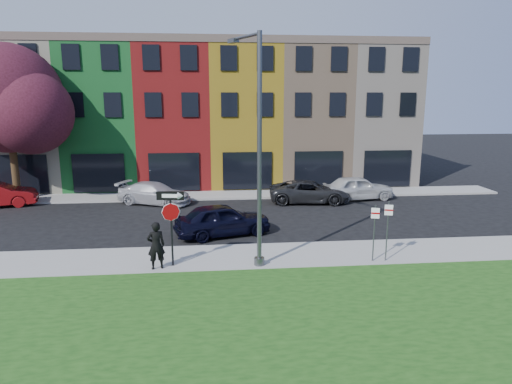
{
  "coord_description": "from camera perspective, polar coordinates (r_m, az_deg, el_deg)",
  "views": [
    {
      "loc": [
        -2.45,
        -14.9,
        6.67
      ],
      "look_at": [
        -0.59,
        4.0,
        2.6
      ],
      "focal_mm": 32.0,
      "sensor_mm": 36.0,
      "label": 1
    }
  ],
  "objects": [
    {
      "name": "ground",
      "position": [
        16.5,
        3.48,
        -11.75
      ],
      "size": [
        120.0,
        120.0,
        0.0
      ],
      "primitive_type": "plane",
      "color": "black",
      "rests_on": "ground"
    },
    {
      "name": "sidewalk_near",
      "position": [
        19.59,
        7.93,
        -7.73
      ],
      "size": [
        40.0,
        3.0,
        0.12
      ],
      "primitive_type": "cube",
      "color": "gray",
      "rests_on": "ground"
    },
    {
      "name": "sidewalk_far",
      "position": [
        30.62,
        -6.51,
        -0.44
      ],
      "size": [
        40.0,
        2.4,
        0.12
      ],
      "primitive_type": "cube",
      "color": "gray",
      "rests_on": "ground"
    },
    {
      "name": "rowhouse_block",
      "position": [
        36.12,
        -5.76,
        9.38
      ],
      "size": [
        30.0,
        10.12,
        10.0
      ],
      "color": "beige",
      "rests_on": "ground"
    },
    {
      "name": "stop_sign",
      "position": [
        17.69,
        -10.59,
        -2.63
      ],
      "size": [
        1.05,
        0.17,
        2.97
      ],
      "rotation": [
        0.0,
        0.0,
        -0.12
      ],
      "color": "black",
      "rests_on": "sidewalk_near"
    },
    {
      "name": "man",
      "position": [
        17.84,
        -12.39,
        -6.54
      ],
      "size": [
        0.9,
        0.78,
        1.86
      ],
      "primitive_type": "imported",
      "rotation": [
        0.0,
        0.0,
        3.4
      ],
      "color": "black",
      "rests_on": "sidewalk_near"
    },
    {
      "name": "sedan_near",
      "position": [
        21.99,
        -4.19,
        -3.46
      ],
      "size": [
        4.35,
        5.6,
        1.57
      ],
      "primitive_type": "imported",
      "rotation": [
        0.0,
        0.0,
        1.86
      ],
      "color": "black",
      "rests_on": "ground"
    },
    {
      "name": "parked_car_silver",
      "position": [
        28.93,
        -12.57,
        -0.16
      ],
      "size": [
        5.07,
        5.92,
        1.34
      ],
      "primitive_type": "imported",
      "rotation": [
        0.0,
        0.0,
        1.19
      ],
      "color": "#B7B6BC",
      "rests_on": "ground"
    },
    {
      "name": "parked_car_dark",
      "position": [
        28.83,
        6.69,
        0.06
      ],
      "size": [
        3.39,
        5.51,
        1.39
      ],
      "primitive_type": "imported",
      "rotation": [
        0.0,
        0.0,
        1.46
      ],
      "color": "black",
      "rests_on": "ground"
    },
    {
      "name": "parked_car_white",
      "position": [
        30.14,
        12.61,
        0.53
      ],
      "size": [
        2.98,
        5.0,
        1.55
      ],
      "primitive_type": "imported",
      "rotation": [
        0.0,
        0.0,
        1.7
      ],
      "color": "silver",
      "rests_on": "ground"
    },
    {
      "name": "street_lamp",
      "position": [
        17.2,
        0.11,
        4.97
      ],
      "size": [
        1.26,
        2.43,
        8.76
      ],
      "rotation": [
        0.0,
        0.0,
        0.41
      ],
      "color": "#4D4F52",
      "rests_on": "sidewalk_near"
    },
    {
      "name": "parking_sign_a",
      "position": [
        18.67,
        14.58,
        -4.21
      ],
      "size": [
        0.31,
        0.12,
        2.31
      ],
      "rotation": [
        0.0,
        0.0,
        -0.28
      ],
      "color": "#4D4F52",
      "rests_on": "sidewalk_near"
    },
    {
      "name": "parking_sign_b",
      "position": [
        18.84,
        16.14,
        -3.92
      ],
      "size": [
        0.31,
        0.12,
        2.44
      ],
      "rotation": [
        0.0,
        0.0,
        -0.27
      ],
      "color": "#4D4F52",
      "rests_on": "sidewalk_near"
    },
    {
      "name": "tree_purple",
      "position": [
        32.21,
        -28.4,
        9.96
      ],
      "size": [
        7.96,
        6.97,
        9.63
      ],
      "color": "black",
      "rests_on": "sidewalk_far"
    }
  ]
}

